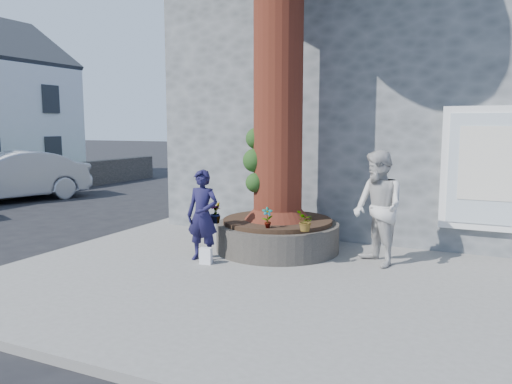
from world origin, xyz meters
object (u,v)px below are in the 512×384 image
at_px(planter, 277,235).
at_px(car_silver, 9,177).
at_px(woman, 378,208).
at_px(man, 203,215).

bearing_deg(planter, car_silver, 165.62).
bearing_deg(woman, planter, -139.64).
distance_m(man, car_silver, 10.45).
height_order(man, woman, woman).
distance_m(man, woman, 2.99).
xyz_separation_m(man, car_silver, (-9.69, 3.91, -0.10)).
bearing_deg(woman, man, -114.08).
xyz_separation_m(planter, car_silver, (-10.60, 2.72, 0.40)).
height_order(man, car_silver, man).
distance_m(planter, car_silver, 10.95).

